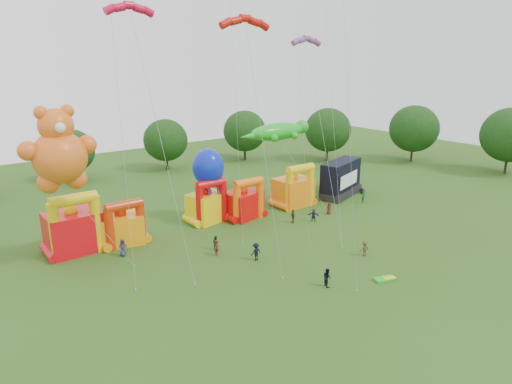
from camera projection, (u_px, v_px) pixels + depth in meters
ground at (379, 310)px, 38.77m from camera, size 160.00×160.00×0.00m
tree_ring at (369, 243)px, 36.78m from camera, size 125.67×127.79×12.07m
bouncy_castle_0 at (74, 229)px, 49.66m from camera, size 5.62×4.57×6.97m
bouncy_castle_1 at (122, 226)px, 52.08m from camera, size 5.42×4.72×5.41m
bouncy_castle_2 at (208, 205)px, 59.02m from camera, size 5.14×4.48×5.86m
bouncy_castle_3 at (244, 202)px, 60.48m from camera, size 5.50×4.83×5.63m
bouncy_castle_4 at (294, 190)px, 65.41m from camera, size 5.25×4.28×6.26m
stage_trailer at (341, 179)px, 70.17m from camera, size 9.26×5.85×5.49m
teddy_bear_kite at (78, 187)px, 43.78m from camera, size 8.92×5.56×16.58m
gecko_kite at (284, 142)px, 69.42m from camera, size 13.15×12.96×11.13m
octopus_kite at (213, 180)px, 58.68m from camera, size 6.04×4.05×9.67m
parafoil_kites at (288, 140)px, 50.16m from camera, size 27.82×13.34×25.97m
diamond_kites at (261, 100)px, 46.20m from camera, size 24.88×22.13×42.85m
folded_kite_bundle at (385, 279)px, 43.88m from camera, size 2.21×1.54×0.31m
spectator_0 at (123, 248)px, 48.98m from camera, size 1.03×0.74×1.95m
spectator_1 at (217, 248)px, 49.21m from camera, size 0.76×0.73×1.76m
spectator_2 at (216, 243)px, 50.77m from camera, size 0.86×0.95×1.61m
spectator_3 at (256, 252)px, 48.00m from camera, size 1.26×0.74×1.93m
spectator_4 at (293, 216)px, 58.95m from camera, size 0.79×1.14×1.80m
spectator_5 at (313, 215)px, 59.45m from camera, size 1.38×1.53×1.69m
spectator_6 at (329, 208)px, 62.27m from camera, size 0.92×0.77×1.60m
spectator_7 at (363, 197)px, 67.04m from camera, size 0.77×0.72×1.78m
spectator_8 at (327, 277)px, 42.58m from camera, size 0.91×1.03×1.79m
spectator_9 at (364, 249)px, 49.13m from camera, size 1.17×0.83×1.65m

